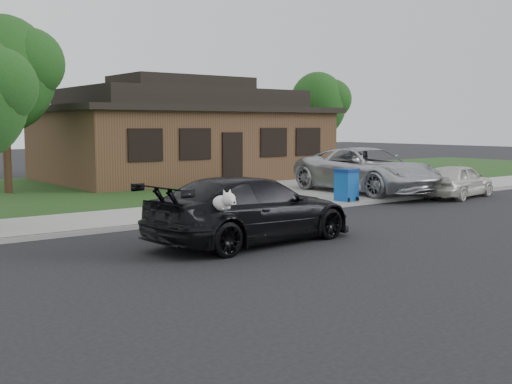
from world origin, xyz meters
TOP-DOWN VIEW (x-y plane):
  - ground at (0.00, 0.00)m, footprint 120.00×120.00m
  - sidewalk at (0.00, 5.00)m, footprint 60.00×3.00m
  - curb at (0.00, 3.50)m, footprint 60.00×0.12m
  - lawn at (0.00, 13.00)m, footprint 60.00×13.00m
  - driveway at (6.00, 10.00)m, footprint 4.50×13.00m
  - sedan at (-2.98, 0.31)m, footprint 5.21×2.66m
  - minivan at (5.95, 5.25)m, footprint 2.94×5.94m
  - white_compact at (8.14, 2.94)m, footprint 3.78×2.06m
  - recycling_bin at (3.58, 3.93)m, footprint 0.69×0.71m
  - house at (4.00, 15.00)m, footprint 12.60×8.60m
  - tree_0 at (-4.34, 12.88)m, footprint 3.78×3.60m
  - tree_1 at (12.14, 14.40)m, footprint 3.15×3.00m

SIDE VIEW (x-z plane):
  - ground at x=0.00m, z-range 0.00..0.00m
  - sidewalk at x=0.00m, z-range 0.00..0.12m
  - curb at x=0.00m, z-range 0.00..0.12m
  - lawn at x=0.00m, z-range 0.00..0.13m
  - driveway at x=6.00m, z-range 0.00..0.14m
  - white_compact at x=8.14m, z-range 0.00..1.22m
  - recycling_bin at x=3.58m, z-range 0.13..1.17m
  - sedan at x=-2.98m, z-range 0.00..1.47m
  - minivan at x=5.95m, z-range 0.14..1.76m
  - house at x=4.00m, z-range -0.19..4.46m
  - tree_1 at x=12.14m, z-range 1.09..6.34m
  - tree_0 at x=-4.34m, z-range 1.31..7.65m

